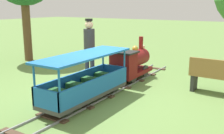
# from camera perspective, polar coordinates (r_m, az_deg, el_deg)

# --- Properties ---
(ground_plane) EXTENTS (60.00, 60.00, 0.00)m
(ground_plane) POSITION_cam_1_polar(r_m,az_deg,el_deg) (6.19, -1.51, -5.51)
(ground_plane) COLOR #608442
(track) EXTENTS (0.69, 6.05, 0.04)m
(track) POSITION_cam_1_polar(r_m,az_deg,el_deg) (6.33, -0.55, -4.90)
(track) COLOR gray
(track) RESTS_ON ground_plane
(locomotive) EXTENTS (0.65, 1.45, 1.08)m
(locomotive) POSITION_cam_1_polar(r_m,az_deg,el_deg) (7.08, 4.02, 0.93)
(locomotive) COLOR maroon
(locomotive) RESTS_ON ground_plane
(passenger_car) EXTENTS (0.75, 2.35, 0.97)m
(passenger_car) POSITION_cam_1_polar(r_m,az_deg,el_deg) (5.51, -5.64, -3.30)
(passenger_car) COLOR #3F3F3F
(passenger_car) RESTS_ON ground_plane
(conductor_person) EXTENTS (0.30, 0.30, 1.62)m
(conductor_person) POSITION_cam_1_polar(r_m,az_deg,el_deg) (7.28, -4.86, 5.01)
(conductor_person) COLOR #282D47
(conductor_person) RESTS_ON ground_plane
(park_bench) EXTENTS (1.31, 0.44, 0.82)m
(park_bench) POSITION_cam_1_polar(r_m,az_deg,el_deg) (6.39, 21.93, -1.99)
(park_bench) COLOR olive
(park_bench) RESTS_ON ground_plane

